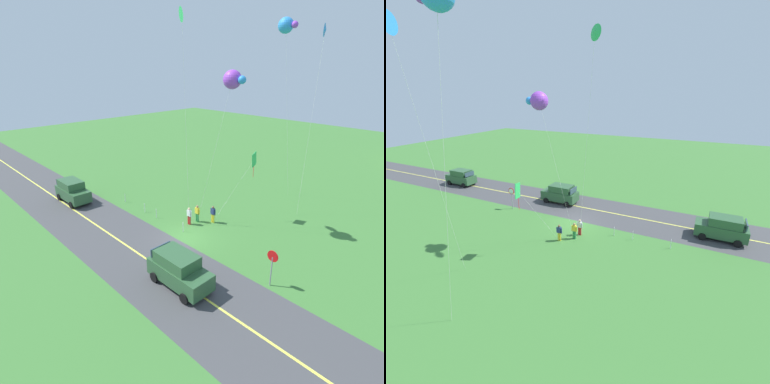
# 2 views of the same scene
# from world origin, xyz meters

# --- Properties ---
(ground_plane) EXTENTS (120.00, 120.00, 0.10)m
(ground_plane) POSITION_xyz_m (0.00, 0.00, -0.05)
(ground_plane) COLOR #3D7533
(asphalt_road) EXTENTS (120.00, 7.00, 0.00)m
(asphalt_road) POSITION_xyz_m (0.00, -4.00, 0.00)
(asphalt_road) COLOR #424244
(asphalt_road) RESTS_ON ground
(road_centre_stripe) EXTENTS (120.00, 0.16, 0.00)m
(road_centre_stripe) POSITION_xyz_m (0.00, -4.00, 0.01)
(road_centre_stripe) COLOR #E5E04C
(road_centre_stripe) RESTS_ON asphalt_road
(car_suv_foreground) EXTENTS (4.40, 2.12, 2.24)m
(car_suv_foreground) POSITION_xyz_m (4.05, -4.23, 1.15)
(car_suv_foreground) COLOR #2D5633
(car_suv_foreground) RESTS_ON ground
(car_parked_east_far) EXTENTS (4.40, 2.12, 2.24)m
(car_parked_east_far) POSITION_xyz_m (20.58, -3.82, 1.15)
(car_parked_east_far) COLOR #2D5633
(car_parked_east_far) RESTS_ON ground
(car_parked_west_far) EXTENTS (4.40, 2.12, 2.24)m
(car_parked_west_far) POSITION_xyz_m (-13.61, -3.02, 1.15)
(car_parked_west_far) COLOR #2D5633
(car_parked_west_far) RESTS_ON ground
(stop_sign) EXTENTS (0.76, 0.08, 2.56)m
(stop_sign) POSITION_xyz_m (8.15, -0.10, 1.80)
(stop_sign) COLOR gray
(stop_sign) RESTS_ON ground
(person_adult_near) EXTENTS (0.58, 0.22, 1.60)m
(person_adult_near) POSITION_xyz_m (-1.57, 2.02, 0.86)
(person_adult_near) COLOR red
(person_adult_near) RESTS_ON ground
(person_adult_companion) EXTENTS (0.58, 0.22, 1.60)m
(person_adult_companion) POSITION_xyz_m (-1.43, 2.87, 0.86)
(person_adult_companion) COLOR #338C4C
(person_adult_companion) RESTS_ON ground
(person_child_watcher) EXTENTS (0.58, 0.22, 1.60)m
(person_child_watcher) POSITION_xyz_m (-0.35, 3.77, 0.86)
(person_child_watcher) COLOR yellow
(person_child_watcher) RESTS_ON ground
(kite_red_low) EXTENTS (2.08, 1.16, 17.21)m
(kite_red_low) POSITION_xyz_m (-3.07, 2.78, 16.55)
(kite_red_low) COLOR silver
(kite_red_low) RESTS_ON ground
(kite_blue_mid) EXTENTS (3.50, 2.01, 12.86)m
(kite_blue_mid) POSITION_xyz_m (0.93, 4.18, 12.15)
(kite_blue_mid) COLOR silver
(kite_blue_mid) RESTS_ON ground
(kite_yellow_high) EXTENTS (1.98, 3.63, 6.28)m
(kite_yellow_high) POSITION_xyz_m (1.45, 6.83, 5.51)
(kite_yellow_high) COLOR silver
(kite_yellow_high) RESTS_ON ground
(kite_pink_drift) EXTENTS (1.10, 2.97, 16.40)m
(kite_pink_drift) POSITION_xyz_m (3.27, 13.03, 15.75)
(kite_pink_drift) COLOR silver
(kite_pink_drift) RESTS_ON ground
(fence_post_0) EXTENTS (0.05, 0.05, 0.90)m
(fence_post_0) POSITION_xyz_m (-9.73, 0.70, 0.45)
(fence_post_0) COLOR silver
(fence_post_0) RESTS_ON ground
(fence_post_1) EXTENTS (0.05, 0.05, 0.90)m
(fence_post_1) POSITION_xyz_m (-6.36, 0.70, 0.45)
(fence_post_1) COLOR silver
(fence_post_1) RESTS_ON ground
(fence_post_2) EXTENTS (0.05, 0.05, 0.90)m
(fence_post_2) POSITION_xyz_m (-4.57, 0.70, 0.45)
(fence_post_2) COLOR silver
(fence_post_2) RESTS_ON ground
(fence_post_3) EXTENTS (0.05, 0.05, 0.90)m
(fence_post_3) POSITION_xyz_m (-0.94, 0.70, 0.45)
(fence_post_3) COLOR silver
(fence_post_3) RESTS_ON ground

